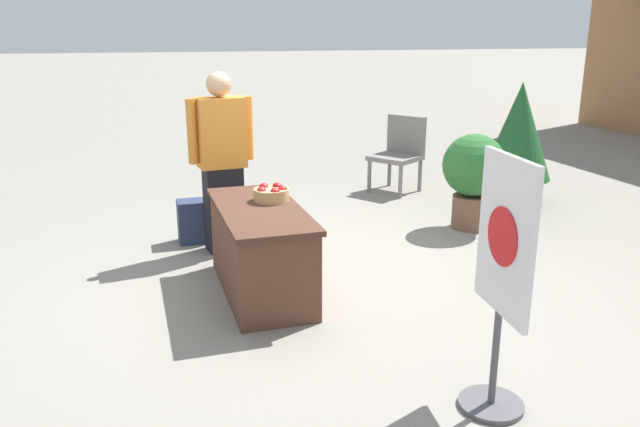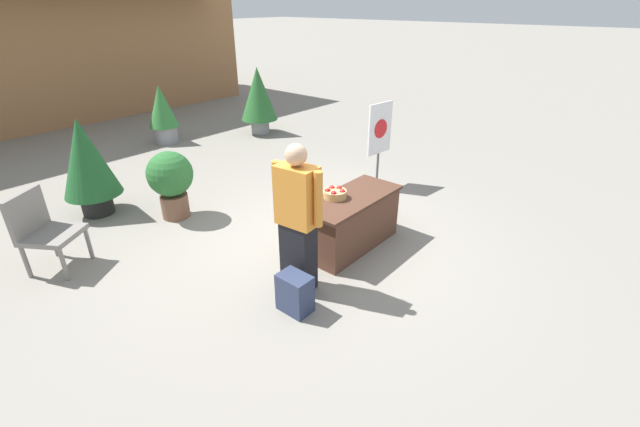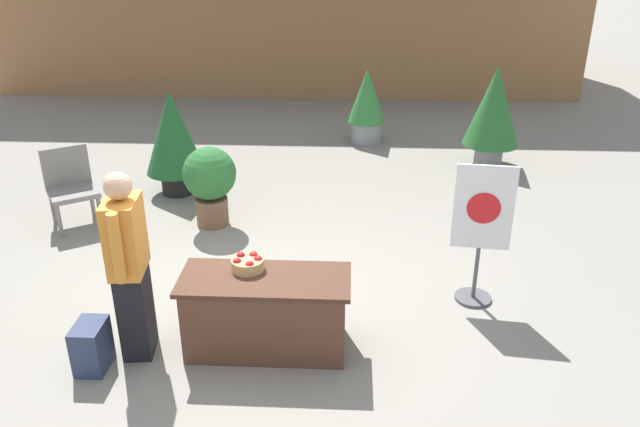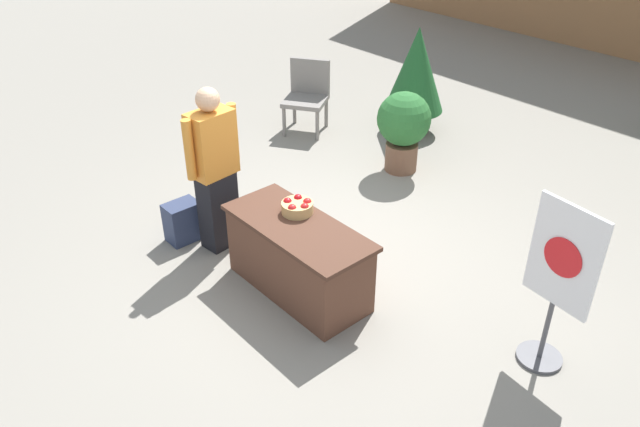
{
  "view_description": "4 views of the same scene",
  "coord_description": "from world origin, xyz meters",
  "px_view_note": "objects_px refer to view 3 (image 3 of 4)",
  "views": [
    {
      "loc": [
        4.83,
        -1.46,
        2.01
      ],
      "look_at": [
        -0.14,
        0.09,
        0.48
      ],
      "focal_mm": 35.0,
      "sensor_mm": 36.0,
      "label": 1
    },
    {
      "loc": [
        -3.67,
        -3.37,
        2.89
      ],
      "look_at": [
        -0.29,
        -0.5,
        0.67
      ],
      "focal_mm": 24.0,
      "sensor_mm": 36.0,
      "label": 2
    },
    {
      "loc": [
        0.97,
        -5.02,
        3.37
      ],
      "look_at": [
        0.71,
        0.15,
        1.0
      ],
      "focal_mm": 35.0,
      "sensor_mm": 36.0,
      "label": 3
    },
    {
      "loc": [
        3.8,
        -3.36,
        3.6
      ],
      "look_at": [
        0.04,
        -0.06,
        0.52
      ],
      "focal_mm": 35.0,
      "sensor_mm": 36.0,
      "label": 4
    }
  ],
  "objects_px": {
    "apple_basket": "(248,263)",
    "backpack": "(92,346)",
    "poster_board": "(481,230)",
    "patio_chair": "(70,183)",
    "potted_plant_far_left": "(367,103)",
    "potted_plant_near_left": "(210,180)",
    "potted_plant_near_right": "(173,136)",
    "person_visitor": "(129,266)",
    "potted_plant_far_right": "(494,109)",
    "display_table": "(266,313)"
  },
  "relations": [
    {
      "from": "apple_basket",
      "to": "potted_plant_near_right",
      "type": "distance_m",
      "value": 3.67
    },
    {
      "from": "backpack",
      "to": "poster_board",
      "type": "relative_size",
      "value": 0.3
    },
    {
      "from": "apple_basket",
      "to": "potted_plant_far_left",
      "type": "height_order",
      "value": "potted_plant_far_left"
    },
    {
      "from": "display_table",
      "to": "patio_chair",
      "type": "distance_m",
      "value": 3.64
    },
    {
      "from": "display_table",
      "to": "patio_chair",
      "type": "height_order",
      "value": "patio_chair"
    },
    {
      "from": "potted_plant_far_left",
      "to": "display_table",
      "type": "bearing_deg",
      "value": -99.25
    },
    {
      "from": "backpack",
      "to": "potted_plant_far_left",
      "type": "distance_m",
      "value": 6.69
    },
    {
      "from": "potted_plant_far_left",
      "to": "potted_plant_near_right",
      "type": "bearing_deg",
      "value": -137.71
    },
    {
      "from": "poster_board",
      "to": "potted_plant_near_right",
      "type": "relative_size",
      "value": 0.98
    },
    {
      "from": "display_table",
      "to": "poster_board",
      "type": "xyz_separation_m",
      "value": [
        1.95,
        0.88,
        0.42
      ]
    },
    {
      "from": "patio_chair",
      "to": "poster_board",
      "type": "bearing_deg",
      "value": 38.43
    },
    {
      "from": "potted_plant_near_left",
      "to": "potted_plant_far_left",
      "type": "relative_size",
      "value": 0.79
    },
    {
      "from": "potted_plant_far_right",
      "to": "display_table",
      "type": "bearing_deg",
      "value": -120.54
    },
    {
      "from": "potted_plant_near_right",
      "to": "display_table",
      "type": "bearing_deg",
      "value": -63.89
    },
    {
      "from": "potted_plant_far_left",
      "to": "backpack",
      "type": "bearing_deg",
      "value": -110.87
    },
    {
      "from": "backpack",
      "to": "patio_chair",
      "type": "height_order",
      "value": "patio_chair"
    },
    {
      "from": "backpack",
      "to": "potted_plant_near_left",
      "type": "distance_m",
      "value": 2.88
    },
    {
      "from": "display_table",
      "to": "potted_plant_near_left",
      "type": "relative_size",
      "value": 1.44
    },
    {
      "from": "backpack",
      "to": "patio_chair",
      "type": "distance_m",
      "value": 3.08
    },
    {
      "from": "potted_plant_near_left",
      "to": "backpack",
      "type": "bearing_deg",
      "value": -98.4
    },
    {
      "from": "backpack",
      "to": "potted_plant_far_right",
      "type": "height_order",
      "value": "potted_plant_far_right"
    },
    {
      "from": "poster_board",
      "to": "patio_chair",
      "type": "relative_size",
      "value": 1.48
    },
    {
      "from": "apple_basket",
      "to": "potted_plant_near_left",
      "type": "relative_size",
      "value": 0.28
    },
    {
      "from": "backpack",
      "to": "potted_plant_far_right",
      "type": "relative_size",
      "value": 0.27
    },
    {
      "from": "person_visitor",
      "to": "potted_plant_far_right",
      "type": "distance_m",
      "value": 6.32
    },
    {
      "from": "potted_plant_near_left",
      "to": "potted_plant_far_right",
      "type": "relative_size",
      "value": 0.65
    },
    {
      "from": "poster_board",
      "to": "potted_plant_near_right",
      "type": "xyz_separation_m",
      "value": [
        -3.65,
        2.59,
        0.06
      ]
    },
    {
      "from": "apple_basket",
      "to": "potted_plant_near_left",
      "type": "distance_m",
      "value": 2.49
    },
    {
      "from": "potted_plant_far_left",
      "to": "apple_basket",
      "type": "bearing_deg",
      "value": -101.02
    },
    {
      "from": "patio_chair",
      "to": "potted_plant_near_right",
      "type": "height_order",
      "value": "potted_plant_near_right"
    },
    {
      "from": "person_visitor",
      "to": "potted_plant_near_right",
      "type": "distance_m",
      "value": 3.63
    },
    {
      "from": "backpack",
      "to": "potted_plant_near_right",
      "type": "distance_m",
      "value": 3.88
    },
    {
      "from": "poster_board",
      "to": "potted_plant_near_right",
      "type": "distance_m",
      "value": 4.47
    },
    {
      "from": "person_visitor",
      "to": "potted_plant_far_right",
      "type": "relative_size",
      "value": 1.09
    },
    {
      "from": "apple_basket",
      "to": "backpack",
      "type": "height_order",
      "value": "apple_basket"
    },
    {
      "from": "poster_board",
      "to": "patio_chair",
      "type": "bearing_deg",
      "value": -101.9
    },
    {
      "from": "apple_basket",
      "to": "backpack",
      "type": "bearing_deg",
      "value": -158.8
    },
    {
      "from": "patio_chair",
      "to": "potted_plant_far_left",
      "type": "relative_size",
      "value": 0.76
    },
    {
      "from": "potted_plant_near_right",
      "to": "potted_plant_far_left",
      "type": "bearing_deg",
      "value": 42.29
    },
    {
      "from": "apple_basket",
      "to": "person_visitor",
      "type": "relative_size",
      "value": 0.17
    },
    {
      "from": "poster_board",
      "to": "patio_chair",
      "type": "height_order",
      "value": "poster_board"
    },
    {
      "from": "potted_plant_far_left",
      "to": "patio_chair",
      "type": "bearing_deg",
      "value": -136.74
    },
    {
      "from": "potted_plant_near_right",
      "to": "potted_plant_near_left",
      "type": "height_order",
      "value": "potted_plant_near_right"
    },
    {
      "from": "display_table",
      "to": "poster_board",
      "type": "relative_size",
      "value": 1.02
    },
    {
      "from": "potted_plant_far_left",
      "to": "potted_plant_far_right",
      "type": "bearing_deg",
      "value": -29.17
    },
    {
      "from": "poster_board",
      "to": "potted_plant_far_right",
      "type": "relative_size",
      "value": 0.93
    },
    {
      "from": "apple_basket",
      "to": "potted_plant_near_left",
      "type": "xyz_separation_m",
      "value": [
        -0.84,
        2.34,
        -0.17
      ]
    },
    {
      "from": "potted_plant_near_right",
      "to": "potted_plant_far_right",
      "type": "distance_m",
      "value": 4.74
    },
    {
      "from": "backpack",
      "to": "potted_plant_near_left",
      "type": "bearing_deg",
      "value": 81.6
    },
    {
      "from": "backpack",
      "to": "potted_plant_far_right",
      "type": "xyz_separation_m",
      "value": [
        4.26,
        5.18,
        0.68
      ]
    }
  ]
}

